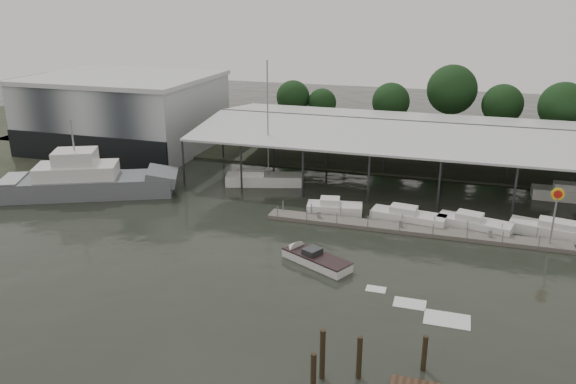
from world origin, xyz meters
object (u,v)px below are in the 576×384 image
(shell_fuel_sign, at_px, (556,206))
(white_sailboat, at_px, (263,179))
(speedboat_underway, at_px, (311,258))
(grey_trawler, at_px, (90,181))

(shell_fuel_sign, distance_m, white_sailboat, 31.66)
(white_sailboat, relative_size, speedboat_underway, 0.89)
(grey_trawler, relative_size, speedboat_underway, 1.17)
(shell_fuel_sign, xyz_separation_m, white_sailboat, (-30.10, 9.27, -3.26))
(grey_trawler, bearing_deg, white_sailboat, 3.75)
(shell_fuel_sign, bearing_deg, grey_trawler, 179.88)
(white_sailboat, distance_m, speedboat_underway, 21.16)
(grey_trawler, xyz_separation_m, white_sailboat, (17.23, 9.17, -0.91))
(white_sailboat, bearing_deg, shell_fuel_sign, -33.05)
(grey_trawler, height_order, speedboat_underway, grey_trawler)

